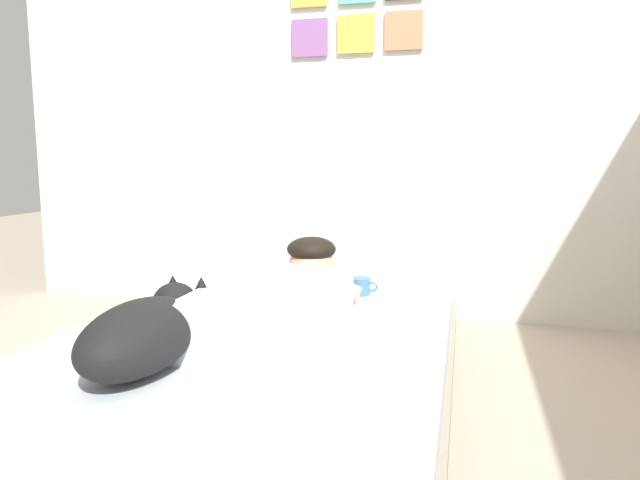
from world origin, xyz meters
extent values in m
plane|color=tan|center=(0.00, 0.00, 0.00)|extent=(12.35, 12.35, 0.00)
cube|color=silver|center=(0.00, 1.38, 1.25)|extent=(4.18, 0.10, 2.50)
cube|color=#8C5999|center=(-0.26, 1.32, 1.54)|extent=(0.20, 0.02, 0.20)
cube|color=gold|center=(0.00, 1.32, 1.55)|extent=(0.20, 0.02, 0.20)
cube|color=tan|center=(0.26, 1.32, 1.56)|extent=(0.20, 0.02, 0.20)
cube|color=gray|center=(-0.08, 0.12, 0.07)|extent=(1.32, 2.08, 0.14)
cube|color=silver|center=(-0.08, 0.12, 0.22)|extent=(1.28, 2.02, 0.16)
ellipsoid|color=silver|center=(-0.13, 0.81, 0.36)|extent=(0.52, 0.32, 0.11)
cube|color=silver|center=(0.00, -0.12, 0.39)|extent=(0.42, 0.64, 0.18)
ellipsoid|color=#D8AD8E|center=(0.00, 0.22, 0.41)|extent=(0.32, 0.20, 0.16)
sphere|color=#D8AD8E|center=(0.00, 0.38, 0.45)|extent=(0.19, 0.19, 0.19)
ellipsoid|color=black|center=(0.00, 0.38, 0.52)|extent=(0.20, 0.20, 0.10)
cylinder|color=#D8AD8E|center=(-0.10, 0.36, 0.38)|extent=(0.23, 0.07, 0.14)
cylinder|color=#D8AD8E|center=(0.10, 0.36, 0.38)|extent=(0.23, 0.07, 0.14)
ellipsoid|color=black|center=(-0.26, -0.49, 0.40)|extent=(0.26, 0.48, 0.20)
sphere|color=black|center=(-0.29, -0.23, 0.42)|extent=(0.15, 0.15, 0.15)
cone|color=black|center=(-0.31, -0.21, 0.49)|extent=(0.05, 0.05, 0.05)
cone|color=black|center=(-0.21, -0.21, 0.49)|extent=(0.05, 0.05, 0.05)
cylinder|color=teal|center=(0.17, 0.55, 0.34)|extent=(0.09, 0.09, 0.07)
torus|color=teal|center=(0.23, 0.55, 0.34)|extent=(0.05, 0.01, 0.05)
cube|color=black|center=(0.13, 0.18, 0.31)|extent=(0.07, 0.14, 0.01)
camera|label=1|loc=(0.60, -1.86, 0.89)|focal=32.21mm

